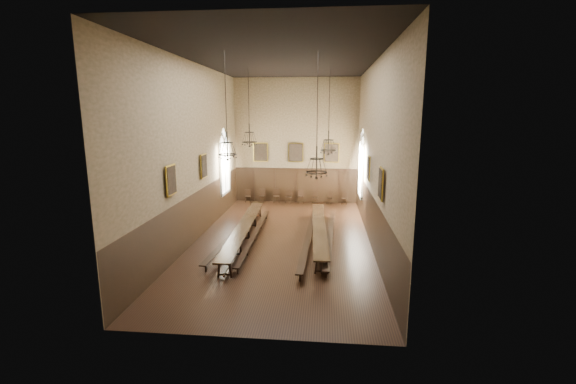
# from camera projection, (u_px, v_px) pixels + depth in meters

# --- Properties ---
(floor) EXTENTS (9.00, 18.00, 0.02)m
(floor) POSITION_uv_depth(u_px,v_px,m) (283.00, 240.00, 20.07)
(floor) COLOR black
(floor) RESTS_ON ground
(ceiling) EXTENTS (9.00, 18.00, 0.02)m
(ceiling) POSITION_uv_depth(u_px,v_px,m) (282.00, 59.00, 18.27)
(ceiling) COLOR black
(ceiling) RESTS_ON ground
(wall_back) EXTENTS (9.00, 0.02, 9.00)m
(wall_back) POSITION_uv_depth(u_px,v_px,m) (296.00, 141.00, 27.96)
(wall_back) COLOR #937B5A
(wall_back) RESTS_ON ground
(wall_front) EXTENTS (9.00, 0.02, 9.00)m
(wall_front) POSITION_uv_depth(u_px,v_px,m) (246.00, 188.00, 10.38)
(wall_front) COLOR #937B5A
(wall_front) RESTS_ON ground
(wall_left) EXTENTS (0.02, 18.00, 9.00)m
(wall_left) POSITION_uv_depth(u_px,v_px,m) (195.00, 153.00, 19.59)
(wall_left) COLOR #937B5A
(wall_left) RESTS_ON ground
(wall_right) EXTENTS (0.02, 18.00, 9.00)m
(wall_right) POSITION_uv_depth(u_px,v_px,m) (374.00, 155.00, 18.75)
(wall_right) COLOR #937B5A
(wall_right) RESTS_ON ground
(wainscot_panelling) EXTENTS (9.00, 18.00, 2.50)m
(wainscot_panelling) POSITION_uv_depth(u_px,v_px,m) (283.00, 217.00, 19.82)
(wainscot_panelling) COLOR black
(wainscot_panelling) RESTS_ON floor
(table_left) EXTENTS (1.12, 10.38, 0.81)m
(table_left) POSITION_uv_depth(u_px,v_px,m) (244.00, 233.00, 19.96)
(table_left) COLOR black
(table_left) RESTS_ON floor
(table_right) EXTENTS (1.03, 9.74, 0.76)m
(table_right) POSITION_uv_depth(u_px,v_px,m) (319.00, 233.00, 20.02)
(table_right) COLOR black
(table_right) RESTS_ON floor
(bench_left_outer) EXTENTS (0.82, 9.96, 0.45)m
(bench_left_outer) POSITION_uv_depth(u_px,v_px,m) (236.00, 233.00, 20.39)
(bench_left_outer) COLOR black
(bench_left_outer) RESTS_ON floor
(bench_left_inner) EXTENTS (0.40, 9.27, 0.42)m
(bench_left_inner) POSITION_uv_depth(u_px,v_px,m) (255.00, 236.00, 19.91)
(bench_left_inner) COLOR black
(bench_left_inner) RESTS_ON floor
(bench_right_inner) EXTENTS (0.64, 10.38, 0.47)m
(bench_right_inner) POSITION_uv_depth(u_px,v_px,m) (309.00, 236.00, 19.70)
(bench_right_inner) COLOR black
(bench_right_inner) RESTS_ON floor
(bench_right_outer) EXTENTS (0.76, 9.84, 0.44)m
(bench_right_outer) POSITION_uv_depth(u_px,v_px,m) (330.00, 236.00, 19.75)
(bench_right_outer) COLOR black
(bench_right_outer) RESTS_ON floor
(chair_0) EXTENTS (0.45, 0.45, 0.91)m
(chair_0) POSITION_uv_depth(u_px,v_px,m) (248.00, 199.00, 28.63)
(chair_0) COLOR black
(chair_0) RESTS_ON floor
(chair_1) EXTENTS (0.49, 0.49, 0.98)m
(chair_1) POSITION_uv_depth(u_px,v_px,m) (262.00, 199.00, 28.52)
(chair_1) COLOR black
(chair_1) RESTS_ON floor
(chair_2) EXTENTS (0.51, 0.51, 1.02)m
(chair_2) POSITION_uv_depth(u_px,v_px,m) (276.00, 198.00, 28.50)
(chair_2) COLOR black
(chair_2) RESTS_ON floor
(chair_3) EXTENTS (0.50, 0.50, 0.95)m
(chair_3) POSITION_uv_depth(u_px,v_px,m) (289.00, 199.00, 28.34)
(chair_3) COLOR black
(chair_3) RESTS_ON floor
(chair_4) EXTENTS (0.51, 0.51, 0.98)m
(chair_4) POSITION_uv_depth(u_px,v_px,m) (301.00, 199.00, 28.37)
(chair_4) COLOR black
(chair_4) RESTS_ON floor
(chair_5) EXTENTS (0.42, 0.42, 0.89)m
(chair_5) POSITION_uv_depth(u_px,v_px,m) (315.00, 200.00, 28.22)
(chair_5) COLOR black
(chair_5) RESTS_ON floor
(chair_6) EXTENTS (0.46, 0.46, 0.86)m
(chair_6) POSITION_uv_depth(u_px,v_px,m) (329.00, 200.00, 28.14)
(chair_6) COLOR black
(chair_6) RESTS_ON floor
(chair_7) EXTENTS (0.44, 0.44, 0.88)m
(chair_7) POSITION_uv_depth(u_px,v_px,m) (344.00, 201.00, 27.97)
(chair_7) COLOR black
(chair_7) RESTS_ON floor
(chandelier_back_left) EXTENTS (0.86, 0.86, 4.29)m
(chandelier_back_left) POSITION_uv_depth(u_px,v_px,m) (249.00, 137.00, 22.08)
(chandelier_back_left) COLOR black
(chandelier_back_left) RESTS_ON ceiling
(chandelier_back_right) EXTENTS (0.89, 0.89, 4.71)m
(chandelier_back_right) POSITION_uv_depth(u_px,v_px,m) (328.00, 145.00, 21.63)
(chandelier_back_right) COLOR black
(chandelier_back_right) RESTS_ON ceiling
(chandelier_front_left) EXTENTS (0.79, 0.79, 4.39)m
(chandelier_front_left) POSITION_uv_depth(u_px,v_px,m) (227.00, 147.00, 16.38)
(chandelier_front_left) COLOR black
(chandelier_front_left) RESTS_ON ceiling
(chandelier_front_right) EXTENTS (0.92, 0.92, 5.19)m
(chandelier_front_right) POSITION_uv_depth(u_px,v_px,m) (316.00, 165.00, 16.58)
(chandelier_front_right) COLOR black
(chandelier_front_right) RESTS_ON ceiling
(portrait_back_0) EXTENTS (1.10, 0.12, 1.40)m
(portrait_back_0) POSITION_uv_depth(u_px,v_px,m) (261.00, 152.00, 28.23)
(portrait_back_0) COLOR #B08F2A
(portrait_back_0) RESTS_ON wall_back
(portrait_back_1) EXTENTS (1.10, 0.12, 1.40)m
(portrait_back_1) POSITION_uv_depth(u_px,v_px,m) (296.00, 152.00, 27.99)
(portrait_back_1) COLOR #B08F2A
(portrait_back_1) RESTS_ON wall_back
(portrait_back_2) EXTENTS (1.10, 0.12, 1.40)m
(portrait_back_2) POSITION_uv_depth(u_px,v_px,m) (332.00, 153.00, 27.75)
(portrait_back_2) COLOR #B08F2A
(portrait_back_2) RESTS_ON wall_back
(portrait_left_0) EXTENTS (0.12, 1.00, 1.30)m
(portrait_left_0) POSITION_uv_depth(u_px,v_px,m) (204.00, 166.00, 20.71)
(portrait_left_0) COLOR #B08F2A
(portrait_left_0) RESTS_ON wall_left
(portrait_left_1) EXTENTS (0.12, 1.00, 1.30)m
(portrait_left_1) POSITION_uv_depth(u_px,v_px,m) (171.00, 180.00, 16.32)
(portrait_left_1) COLOR #B08F2A
(portrait_left_1) RESTS_ON wall_left
(portrait_right_0) EXTENTS (0.12, 1.00, 1.30)m
(portrait_right_0) POSITION_uv_depth(u_px,v_px,m) (369.00, 168.00, 19.90)
(portrait_right_0) COLOR #B08F2A
(portrait_right_0) RESTS_ON wall_right
(portrait_right_1) EXTENTS (0.12, 1.00, 1.30)m
(portrait_right_1) POSITION_uv_depth(u_px,v_px,m) (381.00, 184.00, 15.51)
(portrait_right_1) COLOR #B08F2A
(portrait_right_1) RESTS_ON wall_right
(window_right) EXTENTS (0.20, 2.20, 4.60)m
(window_right) POSITION_uv_depth(u_px,v_px,m) (361.00, 163.00, 24.34)
(window_right) COLOR white
(window_right) RESTS_ON wall_right
(window_left) EXTENTS (0.20, 2.20, 4.60)m
(window_left) POSITION_uv_depth(u_px,v_px,m) (224.00, 161.00, 25.17)
(window_left) COLOR white
(window_left) RESTS_ON wall_left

